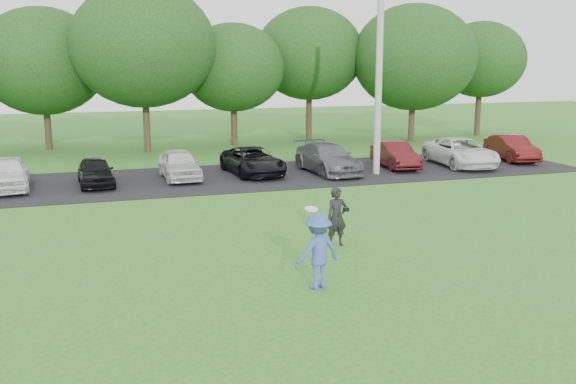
% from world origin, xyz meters
% --- Properties ---
extents(ground, '(100.00, 100.00, 0.00)m').
position_xyz_m(ground, '(0.00, 0.00, 0.00)').
color(ground, '#2B7220').
rests_on(ground, ground).
extents(parking_lot, '(32.00, 6.50, 0.03)m').
position_xyz_m(parking_lot, '(0.00, 13.00, 0.01)').
color(parking_lot, black).
rests_on(parking_lot, ground).
extents(utility_pole, '(0.28, 0.28, 9.02)m').
position_xyz_m(utility_pole, '(6.62, 11.89, 4.51)').
color(utility_pole, '#AAAAA5').
rests_on(utility_pole, ground).
extents(frisbee_player, '(1.18, 0.86, 1.83)m').
position_xyz_m(frisbee_player, '(-0.57, -0.37, 0.82)').
color(frisbee_player, '#3C59AA').
rests_on(frisbee_player, ground).
extents(camera_bystander, '(0.59, 0.43, 1.56)m').
position_xyz_m(camera_bystander, '(1.01, 2.47, 0.78)').
color(camera_bystander, black).
rests_on(camera_bystander, ground).
extents(parked_cars, '(30.83, 5.15, 1.25)m').
position_xyz_m(parked_cars, '(0.73, 13.00, 0.63)').
color(parked_cars, '#ADB0B4').
rests_on(parked_cars, parking_lot).
extents(tree_row, '(42.39, 9.85, 8.64)m').
position_xyz_m(tree_row, '(1.51, 22.76, 4.91)').
color(tree_row, '#38281C').
rests_on(tree_row, ground).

